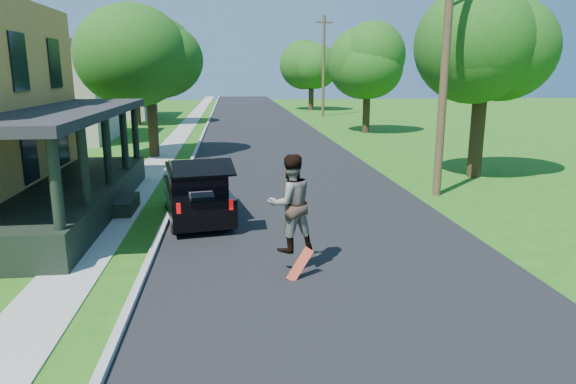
{
  "coord_description": "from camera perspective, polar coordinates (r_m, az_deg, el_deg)",
  "views": [
    {
      "loc": [
        -2.17,
        -9.4,
        4.14
      ],
      "look_at": [
        -0.79,
        3.0,
        1.2
      ],
      "focal_mm": 32.0,
      "sensor_mm": 36.0,
      "label": 1
    }
  ],
  "objects": [
    {
      "name": "neighbor_house_mid",
      "position": [
        35.27,
        -25.67,
        12.05
      ],
      "size": [
        12.78,
        12.78,
        8.3
      ],
      "color": "gray",
      "rests_on": "ground"
    },
    {
      "name": "curb",
      "position": [
        29.75,
        -9.93,
        5.04
      ],
      "size": [
        0.15,
        120.0,
        0.12
      ],
      "primitive_type": "cube",
      "color": "#9F9F9A",
      "rests_on": "ground"
    },
    {
      "name": "skateboarder",
      "position": [
        10.61,
        0.26,
        -1.26
      ],
      "size": [
        1.19,
        1.05,
        2.05
      ],
      "rotation": [
        0.0,
        0.0,
        3.45
      ],
      "color": "black",
      "rests_on": "ground"
    },
    {
      "name": "tree_right_mid",
      "position": [
        36.1,
        8.82,
        14.41
      ],
      "size": [
        5.77,
        5.5,
        7.46
      ],
      "rotation": [
        0.0,
        0.0,
        0.3
      ],
      "color": "black",
      "rests_on": "ground"
    },
    {
      "name": "ground",
      "position": [
        10.5,
        6.2,
        -10.06
      ],
      "size": [
        140.0,
        140.0,
        0.0
      ],
      "primitive_type": "plane",
      "color": "#205F13",
      "rests_on": "ground"
    },
    {
      "name": "skateboard",
      "position": [
        10.56,
        1.33,
        -8.19
      ],
      "size": [
        0.6,
        0.32,
        0.69
      ],
      "rotation": [
        0.0,
        0.0,
        -0.33
      ],
      "color": "#AC2A0E",
      "rests_on": "ground"
    },
    {
      "name": "tree_right_near",
      "position": [
        21.78,
        20.88,
        15.2
      ],
      "size": [
        5.09,
        5.09,
        7.68
      ],
      "rotation": [
        0.0,
        0.0,
        -0.12
      ],
      "color": "black",
      "rests_on": "ground"
    },
    {
      "name": "sidewalk",
      "position": [
        29.89,
        -12.9,
        4.94
      ],
      "size": [
        1.3,
        120.0,
        0.03
      ],
      "primitive_type": "cube",
      "color": "gray",
      "rests_on": "ground"
    },
    {
      "name": "black_suv",
      "position": [
        14.9,
        -10.13,
        -0.08
      ],
      "size": [
        2.29,
        4.47,
        1.99
      ],
      "rotation": [
        0.0,
        0.0,
        0.17
      ],
      "color": "black",
      "rests_on": "ground"
    },
    {
      "name": "neighbor_house_far",
      "position": [
        50.69,
        -19.73,
        12.53
      ],
      "size": [
        12.78,
        12.78,
        8.3
      ],
      "color": "gray",
      "rests_on": "ground"
    },
    {
      "name": "utility_pole_far",
      "position": [
        49.37,
        3.97,
        13.88
      ],
      "size": [
        1.65,
        0.37,
        9.16
      ],
      "rotation": [
        0.0,
        0.0,
        0.15
      ],
      "color": "#3F301D",
      "rests_on": "ground"
    },
    {
      "name": "utility_pole_near",
      "position": [
        17.91,
        17.23,
        15.91
      ],
      "size": [
        1.67,
        0.3,
        10.0
      ],
      "rotation": [
        0.0,
        0.0,
        -0.1
      ],
      "color": "#3F301D",
      "rests_on": "ground"
    },
    {
      "name": "street",
      "position": [
        29.77,
        -2.1,
        5.23
      ],
      "size": [
        8.0,
        120.0,
        0.02
      ],
      "primitive_type": "cube",
      "color": "black",
      "rests_on": "ground"
    },
    {
      "name": "tree_left_far",
      "position": [
        42.69,
        -16.91,
        14.52
      ],
      "size": [
        6.15,
        6.17,
        8.52
      ],
      "rotation": [
        0.0,
        0.0,
        -0.14
      ],
      "color": "black",
      "rests_on": "ground"
    },
    {
      "name": "tree_left_mid",
      "position": [
        26.24,
        -15.23,
        13.84
      ],
      "size": [
        5.89,
        6.01,
        7.33
      ],
      "rotation": [
        0.0,
        0.0,
        -0.26
      ],
      "color": "black",
      "rests_on": "ground"
    },
    {
      "name": "tree_right_far",
      "position": [
        57.46,
        2.59,
        14.02
      ],
      "size": [
        6.13,
        6.26,
        7.75
      ],
      "rotation": [
        0.0,
        0.0,
        -0.26
      ],
      "color": "black",
      "rests_on": "ground"
    }
  ]
}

